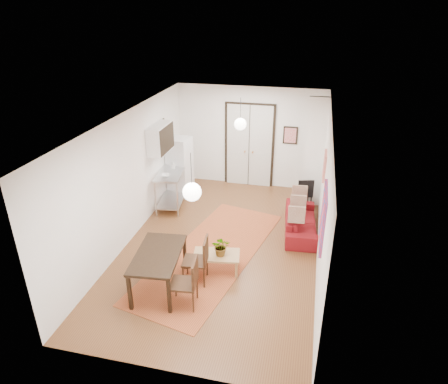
% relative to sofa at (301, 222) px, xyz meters
% --- Properties ---
extents(floor, '(7.00, 7.00, 0.00)m').
position_rel_sofa_xyz_m(floor, '(-1.69, -1.01, -0.27)').
color(floor, brown).
rests_on(floor, ground).
extents(ceiling, '(4.20, 7.00, 0.02)m').
position_rel_sofa_xyz_m(ceiling, '(-1.69, -1.01, 2.63)').
color(ceiling, silver).
rests_on(ceiling, wall_back).
extents(wall_back, '(4.20, 0.02, 2.90)m').
position_rel_sofa_xyz_m(wall_back, '(-1.69, 2.49, 1.18)').
color(wall_back, white).
rests_on(wall_back, floor).
extents(wall_front, '(4.20, 0.02, 2.90)m').
position_rel_sofa_xyz_m(wall_front, '(-1.69, -4.51, 1.18)').
color(wall_front, white).
rests_on(wall_front, floor).
extents(wall_left, '(0.02, 7.00, 2.90)m').
position_rel_sofa_xyz_m(wall_left, '(-3.79, -1.01, 1.18)').
color(wall_left, white).
rests_on(wall_left, floor).
extents(wall_right, '(0.02, 7.00, 2.90)m').
position_rel_sofa_xyz_m(wall_right, '(0.41, -1.01, 1.18)').
color(wall_right, white).
rests_on(wall_right, floor).
extents(double_doors, '(1.44, 0.06, 2.50)m').
position_rel_sofa_xyz_m(double_doors, '(-1.69, 2.45, 0.93)').
color(double_doors, silver).
rests_on(double_doors, wall_back).
extents(stub_partition, '(0.50, 0.10, 2.90)m').
position_rel_sofa_xyz_m(stub_partition, '(0.16, 1.54, 1.18)').
color(stub_partition, white).
rests_on(stub_partition, floor).
extents(wall_cabinet, '(0.35, 1.00, 0.70)m').
position_rel_sofa_xyz_m(wall_cabinet, '(-3.61, 0.49, 1.63)').
color(wall_cabinet, white).
rests_on(wall_cabinet, wall_left).
extents(painting_popart, '(0.05, 1.00, 1.00)m').
position_rel_sofa_xyz_m(painting_popart, '(0.39, -2.26, 1.38)').
color(painting_popart, red).
rests_on(painting_popart, wall_right).
extents(painting_abstract, '(0.05, 0.50, 0.60)m').
position_rel_sofa_xyz_m(painting_abstract, '(0.39, -0.21, 1.53)').
color(painting_abstract, beige).
rests_on(painting_abstract, wall_right).
extents(poster_back, '(0.40, 0.03, 0.50)m').
position_rel_sofa_xyz_m(poster_back, '(-0.54, 2.46, 1.33)').
color(poster_back, red).
rests_on(poster_back, wall_back).
extents(print_left, '(0.03, 0.44, 0.54)m').
position_rel_sofa_xyz_m(print_left, '(-3.76, 0.99, 1.68)').
color(print_left, '#A56A44').
rests_on(print_left, wall_left).
extents(pendant_back, '(0.30, 0.30, 0.80)m').
position_rel_sofa_xyz_m(pendant_back, '(-1.69, 0.99, 1.98)').
color(pendant_back, white).
rests_on(pendant_back, ceiling).
extents(pendant_front, '(0.30, 0.30, 0.80)m').
position_rel_sofa_xyz_m(pendant_front, '(-1.69, -3.01, 1.98)').
color(pendant_front, white).
rests_on(pendant_front, ceiling).
extents(kilim_rug, '(2.64, 4.76, 0.01)m').
position_rel_sofa_xyz_m(kilim_rug, '(-1.82, -1.41, -0.26)').
color(kilim_rug, '#B1512C').
rests_on(kilim_rug, floor).
extents(sofa, '(0.86, 1.88, 0.53)m').
position_rel_sofa_xyz_m(sofa, '(0.00, 0.00, 0.00)').
color(sofa, maroon).
rests_on(sofa, floor).
extents(coffee_table, '(0.99, 0.65, 0.41)m').
position_rel_sofa_xyz_m(coffee_table, '(-1.57, -1.97, 0.09)').
color(coffee_table, '#AB7D51').
rests_on(coffee_table, floor).
extents(potted_plant, '(0.36, 0.40, 0.40)m').
position_rel_sofa_xyz_m(potted_plant, '(-1.47, -1.97, 0.34)').
color(potted_plant, '#2F682E').
rests_on(potted_plant, coffee_table).
extents(kitchen_counter, '(0.81, 1.35, 0.98)m').
position_rel_sofa_xyz_m(kitchen_counter, '(-3.44, 0.58, 0.38)').
color(kitchen_counter, silver).
rests_on(kitchen_counter, floor).
extents(bowl, '(0.27, 0.27, 0.06)m').
position_rel_sofa_xyz_m(bowl, '(-3.44, 0.28, 0.74)').
color(bowl, silver).
rests_on(bowl, kitchen_counter).
extents(soap_bottle, '(0.11, 0.11, 0.20)m').
position_rel_sofa_xyz_m(soap_bottle, '(-3.44, 0.83, 0.81)').
color(soap_bottle, teal).
rests_on(soap_bottle, kitchen_counter).
extents(fridge, '(0.66, 0.66, 1.67)m').
position_rel_sofa_xyz_m(fridge, '(-3.44, 1.33, 0.57)').
color(fridge, silver).
rests_on(fridge, floor).
extents(dining_table, '(0.95, 1.49, 0.78)m').
position_rel_sofa_xyz_m(dining_table, '(-2.49, -2.72, 0.43)').
color(dining_table, black).
rests_on(dining_table, floor).
extents(dining_chair_near, '(0.51, 0.68, 0.97)m').
position_rel_sofa_xyz_m(dining_chair_near, '(-1.89, -2.27, 0.29)').
color(dining_chair_near, '#3D2513').
rests_on(dining_chair_near, floor).
extents(dining_chair_far, '(0.51, 0.68, 0.97)m').
position_rel_sofa_xyz_m(dining_chair_far, '(-1.89, -2.97, 0.29)').
color(dining_chair_far, '#3D2513').
rests_on(dining_chair_far, floor).
extents(black_side_chair, '(0.49, 0.50, 0.88)m').
position_rel_sofa_xyz_m(black_side_chair, '(-0.01, 1.31, 0.25)').
color(black_side_chair, black).
rests_on(black_side_chair, floor).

